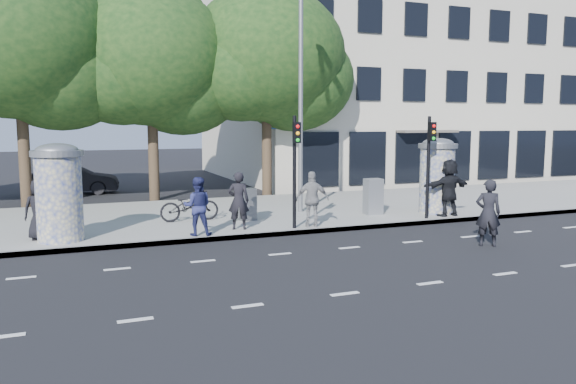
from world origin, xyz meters
name	(u,v)px	position (x,y,z in m)	size (l,w,h in m)	color
ground	(376,260)	(0.00, 0.00, 0.00)	(120.00, 120.00, 0.00)	black
sidewalk	(272,212)	(0.00, 7.50, 0.07)	(40.00, 8.00, 0.15)	gray
curb	(316,231)	(0.00, 3.55, 0.07)	(40.00, 0.10, 0.16)	slate
lane_dash_near	(430,283)	(0.00, -2.20, 0.00)	(32.00, 0.12, 0.01)	silver
lane_dash_far	(349,248)	(0.00, 1.40, 0.00)	(32.00, 0.12, 0.01)	silver
ad_column_left	(59,190)	(-7.20, 4.50, 1.54)	(1.36, 1.36, 2.65)	beige
ad_column_right	(437,174)	(5.20, 4.70, 1.54)	(1.36, 1.36, 2.65)	beige
traffic_pole_near	(295,160)	(-0.60, 3.79, 2.23)	(0.22, 0.31, 3.40)	black
traffic_pole_far	(429,156)	(4.20, 3.79, 2.23)	(0.22, 0.31, 3.40)	black
street_lamp	(301,81)	(0.80, 6.63, 4.79)	(0.25, 0.93, 8.00)	slate
tree_mid_left	(18,39)	(-8.50, 12.50, 6.50)	(7.20, 7.20, 9.57)	#38281C
tree_near_left	(151,57)	(-3.50, 12.70, 6.06)	(6.80, 6.80, 8.97)	#38281C
tree_center	(266,55)	(1.50, 12.30, 6.31)	(7.00, 7.00, 9.30)	#38281C
building	(381,81)	(12.00, 19.99, 5.99)	(20.30, 15.85, 12.00)	beige
ped_a	(40,209)	(-7.72, 4.84, 0.99)	(0.82, 0.53, 1.68)	black
ped_b	(239,201)	(-2.23, 4.29, 1.02)	(0.64, 0.42, 1.74)	black
ped_c	(197,206)	(-3.57, 3.85, 0.98)	(0.81, 0.63, 1.67)	navy
ped_e	(312,199)	(0.00, 3.85, 1.01)	(1.01, 0.57, 1.72)	gray
ped_f	(449,188)	(5.17, 3.98, 1.13)	(1.82, 0.65, 1.96)	black
man_road	(488,213)	(3.60, 0.23, 0.92)	(0.67, 0.44, 1.83)	black
bicycle	(190,206)	(-3.31, 6.25, 0.65)	(1.91, 0.67, 1.01)	black
cabinet_left	(248,204)	(-1.51, 5.68, 0.68)	(0.50, 0.37, 1.06)	#5E6062
cabinet_right	(373,197)	(2.95, 5.24, 0.77)	(0.60, 0.43, 1.25)	gray
car_mid	(73,180)	(-6.72, 16.35, 0.67)	(4.04, 1.41, 1.33)	black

